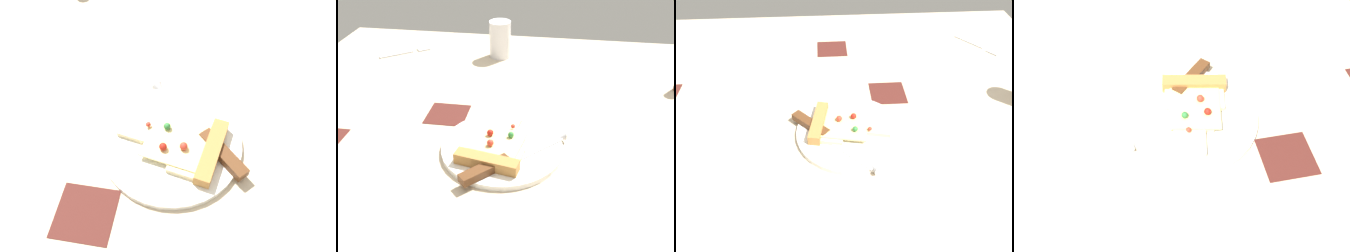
# 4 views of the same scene
# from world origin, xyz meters

# --- Properties ---
(ground_plane) EXTENTS (1.22, 1.22, 0.03)m
(ground_plane) POSITION_xyz_m (-0.00, -0.00, -0.01)
(ground_plane) COLOR #C6B293
(ground_plane) RESTS_ON ground
(plate) EXTENTS (0.24, 0.24, 0.01)m
(plate) POSITION_xyz_m (-0.00, -0.01, 0.01)
(plate) COLOR white
(plate) RESTS_ON ground_plane
(pizza_slice) EXTENTS (0.13, 0.19, 0.03)m
(pizza_slice) POSITION_xyz_m (-0.01, -0.04, 0.02)
(pizza_slice) COLOR beige
(pizza_slice) RESTS_ON plate
(knife) EXTENTS (0.19, 0.18, 0.02)m
(knife) POSITION_xyz_m (0.02, -0.07, 0.02)
(knife) COLOR silver
(knife) RESTS_ON plate
(drinking_glass) EXTENTS (0.06, 0.06, 0.11)m
(drinking_glass) POSITION_xyz_m (-0.08, 0.44, 0.05)
(drinking_glass) COLOR white
(drinking_glass) RESTS_ON ground_plane
(fork) EXTENTS (0.13, 0.11, 0.01)m
(fork) POSITION_xyz_m (-0.36, 0.42, 0.00)
(fork) COLOR silver
(fork) RESTS_ON ground_plane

